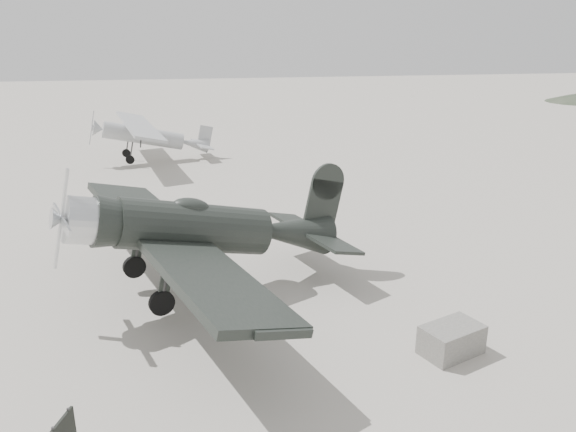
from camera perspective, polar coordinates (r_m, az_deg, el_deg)
name	(u,v)px	position (r m, az deg, el deg)	size (l,w,h in m)	color
ground	(299,276)	(18.60, 1.12, -6.11)	(160.00, 160.00, 0.00)	gray
lowwing_monoplane	(207,229)	(16.75, -8.23, -1.34)	(8.97, 12.29, 3.99)	black
highwing_monoplane	(148,133)	(35.32, -14.00, 8.20)	(7.24, 10.13, 2.86)	#989B9D
equipment_block	(451,340)	(14.88, 16.27, -11.96)	(1.50, 0.94, 0.75)	#62605B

